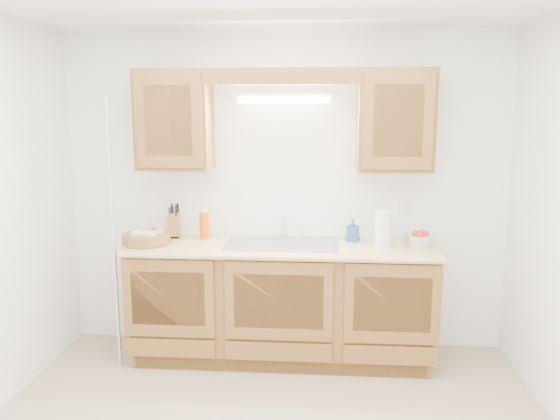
# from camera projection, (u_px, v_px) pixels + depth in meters

# --- Properties ---
(room) EXTENTS (3.52, 3.50, 2.50)m
(room) POSITION_uv_depth(u_px,v_px,m) (265.00, 234.00, 2.88)
(room) COLOR tan
(room) RESTS_ON ground
(base_cabinets) EXTENTS (2.20, 0.60, 0.86)m
(base_cabinets) POSITION_uv_depth(u_px,v_px,m) (282.00, 302.00, 4.20)
(base_cabinets) COLOR #935D2B
(base_cabinets) RESTS_ON ground
(countertop) EXTENTS (2.30, 0.63, 0.04)m
(countertop) POSITION_uv_depth(u_px,v_px,m) (282.00, 247.00, 4.11)
(countertop) COLOR tan
(countertop) RESTS_ON base_cabinets
(upper_cabinet_left) EXTENTS (0.55, 0.33, 0.75)m
(upper_cabinet_left) POSITION_uv_depth(u_px,v_px,m) (175.00, 120.00, 4.16)
(upper_cabinet_left) COLOR #935D2B
(upper_cabinet_left) RESTS_ON room
(upper_cabinet_right) EXTENTS (0.55, 0.33, 0.75)m
(upper_cabinet_right) POSITION_uv_depth(u_px,v_px,m) (395.00, 121.00, 4.03)
(upper_cabinet_right) COLOR #935D2B
(upper_cabinet_right) RESTS_ON room
(valance) EXTENTS (2.20, 0.05, 0.12)m
(valance) POSITION_uv_depth(u_px,v_px,m) (282.00, 76.00, 3.90)
(valance) COLOR #935D2B
(valance) RESTS_ON room
(fluorescent_fixture) EXTENTS (0.76, 0.08, 0.08)m
(fluorescent_fixture) POSITION_uv_depth(u_px,v_px,m) (284.00, 97.00, 4.14)
(fluorescent_fixture) COLOR white
(fluorescent_fixture) RESTS_ON room
(sink) EXTENTS (0.84, 0.46, 0.36)m
(sink) POSITION_uv_depth(u_px,v_px,m) (282.00, 253.00, 4.14)
(sink) COLOR #9E9EA3
(sink) RESTS_ON countertop
(wire_shelf_pole) EXTENTS (0.03, 0.03, 2.00)m
(wire_shelf_pole) POSITION_uv_depth(u_px,v_px,m) (114.00, 237.00, 3.94)
(wire_shelf_pole) COLOR silver
(wire_shelf_pole) RESTS_ON ground
(outlet_plate) EXTENTS (0.08, 0.01, 0.12)m
(outlet_plate) POSITION_uv_depth(u_px,v_px,m) (405.00, 207.00, 4.29)
(outlet_plate) COLOR white
(outlet_plate) RESTS_ON room
(fruit_basket) EXTENTS (0.45, 0.45, 0.11)m
(fruit_basket) POSITION_uv_depth(u_px,v_px,m) (146.00, 237.00, 4.14)
(fruit_basket) COLOR olive
(fruit_basket) RESTS_ON countertop
(knife_block) EXTENTS (0.13, 0.17, 0.28)m
(knife_block) POSITION_uv_depth(u_px,v_px,m) (174.00, 225.00, 4.36)
(knife_block) COLOR #935D2B
(knife_block) RESTS_ON countertop
(orange_canister) EXTENTS (0.10, 0.10, 0.23)m
(orange_canister) POSITION_uv_depth(u_px,v_px,m) (204.00, 224.00, 4.30)
(orange_canister) COLOR #E75A0C
(orange_canister) RESTS_ON countertop
(soap_bottle) EXTENTS (0.11, 0.11, 0.18)m
(soap_bottle) POSITION_uv_depth(u_px,v_px,m) (353.00, 230.00, 4.21)
(soap_bottle) COLOR #214AA8
(soap_bottle) RESTS_ON countertop
(sponge) EXTENTS (0.12, 0.09, 0.02)m
(sponge) POSITION_uv_depth(u_px,v_px,m) (352.00, 238.00, 4.30)
(sponge) COLOR #CC333F
(sponge) RESTS_ON countertop
(paper_towel) EXTENTS (0.15, 0.15, 0.31)m
(paper_towel) POSITION_uv_depth(u_px,v_px,m) (384.00, 229.00, 4.04)
(paper_towel) COLOR silver
(paper_towel) RESTS_ON countertop
(apple_bowl) EXTENTS (0.30, 0.30, 0.12)m
(apple_bowl) POSITION_uv_depth(u_px,v_px,m) (419.00, 239.00, 4.08)
(apple_bowl) COLOR silver
(apple_bowl) RESTS_ON countertop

